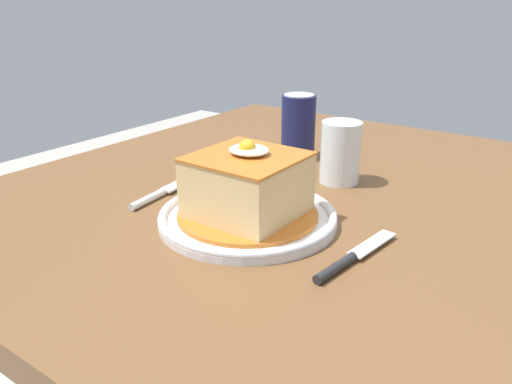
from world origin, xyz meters
The scene contains 7 objects.
dining_table centered at (0.00, 0.00, 0.66)m, with size 1.11×1.02×0.77m.
main_plate centered at (-0.08, -0.16, 0.78)m, with size 0.25×0.25×0.02m.
sandwich_meal centered at (-0.08, -0.16, 0.82)m, with size 0.20×0.20×0.11m.
fork centered at (-0.25, -0.17, 0.78)m, with size 0.03×0.14×0.01m.
knife centered at (0.09, -0.19, 0.78)m, with size 0.03×0.17×0.01m.
soda_can centered at (-0.18, 0.15, 0.83)m, with size 0.07×0.07×0.12m.
drinking_glass centered at (-0.05, 0.07, 0.82)m, with size 0.07×0.07×0.10m.
Camera 1 is at (0.32, -0.69, 1.08)m, focal length 35.80 mm.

